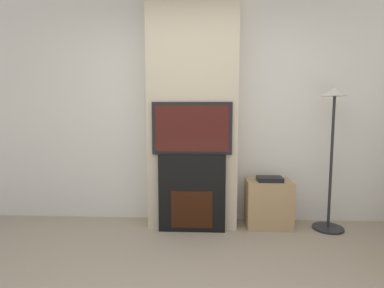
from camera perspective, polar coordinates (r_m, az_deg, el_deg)
name	(u,v)px	position (r m, az deg, el deg)	size (l,w,h in m)	color
wall_back	(193,109)	(3.62, 0.28, 6.67)	(6.00, 0.06, 2.70)	silver
chimney_breast	(193,109)	(3.41, 0.14, 6.70)	(0.99, 0.36, 2.70)	beige
fireplace	(192,193)	(3.35, 0.00, -9.29)	(0.73, 0.15, 0.86)	black
television	(192,128)	(3.23, 0.00, 2.99)	(0.86, 0.07, 0.57)	black
floor_lamp	(333,133)	(3.60, 25.22, 1.84)	(0.34, 0.34, 1.59)	#262628
media_stand	(268,203)	(3.60, 14.35, -10.81)	(0.51, 0.34, 0.59)	tan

